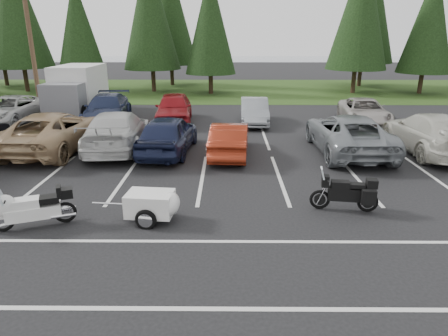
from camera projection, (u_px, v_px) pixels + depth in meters
ground at (185, 188)px, 12.99m from camera, size 120.00×120.00×0.00m
grass_strip at (212, 90)px, 35.73m from camera, size 80.00×16.00×0.01m
lake_water at (243, 64)px, 65.07m from camera, size 70.00×50.00×0.02m
utility_pole at (30, 35)px, 22.93m from camera, size 1.60×0.26×9.00m
box_truck at (75, 91)px, 24.43m from camera, size 2.40×5.60×2.90m
stall_markings at (190, 169)px, 14.89m from camera, size 32.00×16.00×0.01m
conifer_2 at (14, 5)px, 32.48m from camera, size 5.10×5.10×11.89m
conifer_3 at (78, 27)px, 31.66m from camera, size 3.87×3.87×9.02m
conifer_4 at (150, 11)px, 32.63m from camera, size 4.80×4.80×11.17m
conifer_5 at (210, 22)px, 31.65m from camera, size 4.14×4.14×9.63m
conifer_6 at (361, 8)px, 31.69m from camera, size 4.93×4.93×11.48m
conifer_7 at (430, 20)px, 31.65m from camera, size 4.27×4.27×9.94m
conifer_back_b at (169, 11)px, 36.91m from camera, size 4.97×4.97×11.58m
conifer_back_c at (368, 2)px, 35.88m from camera, size 5.50×5.50×12.81m
car_near_2 at (54, 131)px, 17.01m from camera, size 3.05×6.12×1.66m
car_near_3 at (117, 130)px, 17.17m from camera, size 2.79×5.87×1.65m
car_near_4 at (168, 134)px, 16.62m from camera, size 2.31×4.90×1.62m
car_near_5 at (230, 139)px, 16.32m from camera, size 1.72×4.24×1.37m
car_near_6 at (348, 134)px, 16.70m from camera, size 2.74×5.86×1.62m
car_near_7 at (431, 133)px, 16.68m from camera, size 2.36×5.77×1.67m
car_far_0 at (9, 110)px, 22.20m from camera, size 2.71×5.45×1.48m
car_far_1 at (107, 109)px, 22.30m from camera, size 2.64×5.51×1.55m
car_far_2 at (174, 108)px, 22.38m from camera, size 2.25×4.90×1.63m
car_far_3 at (254, 111)px, 22.15m from camera, size 1.57×4.24×1.38m
car_far_4 at (364, 112)px, 22.02m from camera, size 2.78×5.16×1.37m
touring_motorcycle at (32, 204)px, 10.22m from camera, size 2.39×1.48×1.27m
cargo_trailer at (150, 207)px, 10.63m from camera, size 1.86×1.17×0.82m
adventure_motorcycle at (345, 190)px, 11.19m from camera, size 2.17×1.02×1.27m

